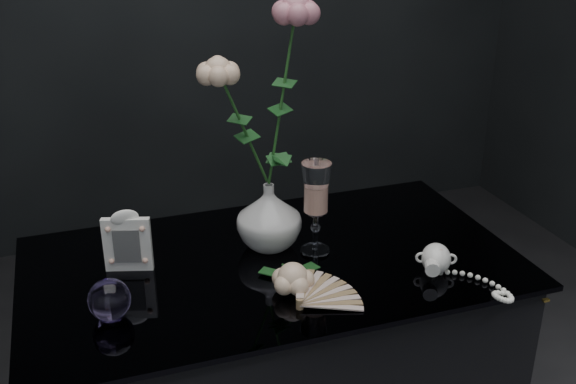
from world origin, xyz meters
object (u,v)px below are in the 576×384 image
object	(u,v)px
picture_frame	(127,240)
loose_rose	(293,278)
vase	(269,216)
wine_glass	(316,209)
pearl_jar	(436,257)
paperweight	(109,300)

from	to	relation	value
picture_frame	loose_rose	distance (m)	0.36
vase	picture_frame	world-z (taller)	vase
wine_glass	pearl_jar	distance (m)	0.27
wine_glass	picture_frame	distance (m)	0.40
picture_frame	loose_rose	size ratio (longest dim) A/B	0.74
pearl_jar	vase	bearing A→B (deg)	169.33
wine_glass	picture_frame	xyz separation A→B (m)	(-0.40, 0.05, -0.04)
paperweight	pearl_jar	bearing A→B (deg)	-3.82
loose_rose	picture_frame	bearing A→B (deg)	155.41
paperweight	pearl_jar	distance (m)	0.66
paperweight	pearl_jar	size ratio (longest dim) A/B	0.36
loose_rose	paperweight	bearing A→B (deg)	-175.42
wine_glass	paperweight	xyz separation A→B (m)	(-0.45, -0.11, -0.07)
paperweight	loose_rose	distance (m)	0.35
vase	wine_glass	size ratio (longest dim) A/B	0.72
vase	paperweight	size ratio (longest dim) A/B	1.90
wine_glass	loose_rose	xyz separation A→B (m)	(-0.10, -0.14, -0.07)
picture_frame	loose_rose	bearing A→B (deg)	-16.74
vase	picture_frame	distance (m)	0.31
loose_rose	pearl_jar	distance (m)	0.31
pearl_jar	paperweight	bearing A→B (deg)	-158.83
vase	pearl_jar	bearing A→B (deg)	-35.67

